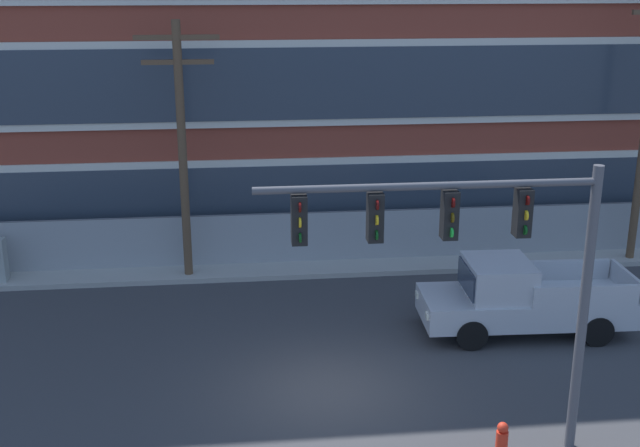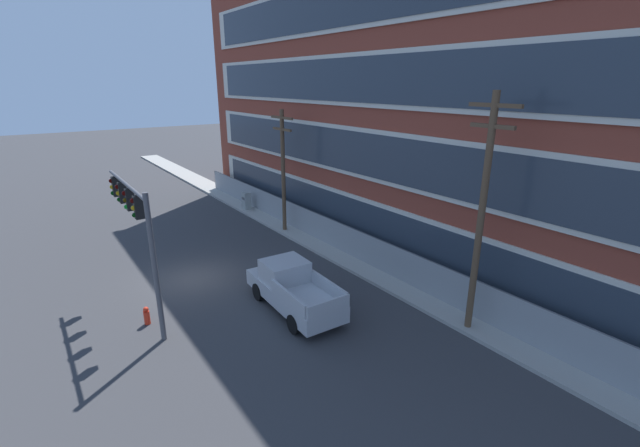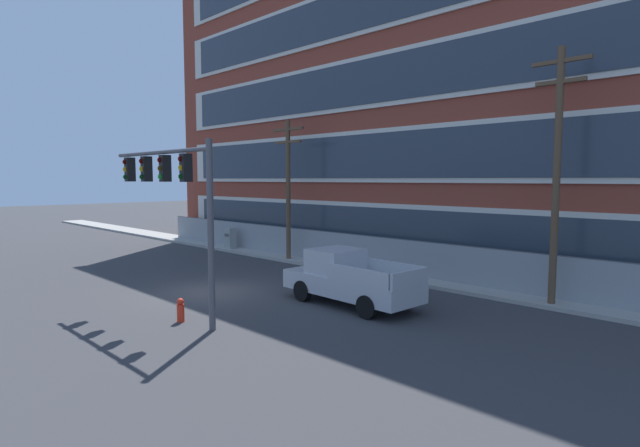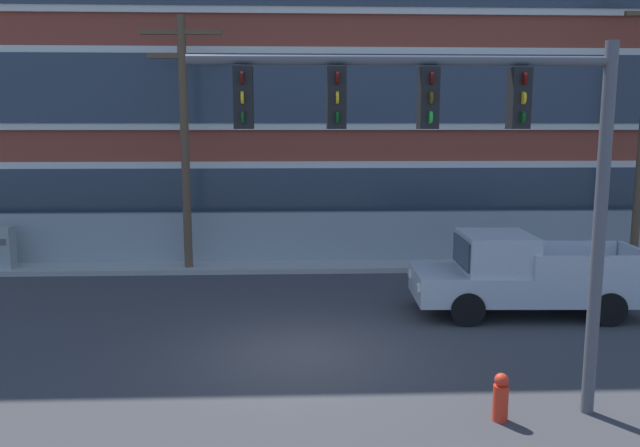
% 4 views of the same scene
% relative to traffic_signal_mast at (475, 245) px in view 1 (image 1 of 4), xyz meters
% --- Properties ---
extents(ground_plane, '(160.00, 160.00, 0.00)m').
position_rel_traffic_signal_mast_xyz_m(ground_plane, '(-2.38, 2.76, -4.40)').
color(ground_plane, '#38383A').
extents(sidewalk_building_side, '(80.00, 2.07, 0.16)m').
position_rel_traffic_signal_mast_xyz_m(sidewalk_building_side, '(-2.38, 10.80, -4.32)').
color(sidewalk_building_side, '#9E9B93').
rests_on(sidewalk_building_side, ground).
extents(chain_link_fence, '(34.69, 0.06, 1.82)m').
position_rel_traffic_signal_mast_xyz_m(chain_link_fence, '(-2.36, 11.02, -3.48)').
color(chain_link_fence, gray).
rests_on(chain_link_fence, ground).
extents(traffic_signal_mast, '(6.40, 0.43, 5.86)m').
position_rel_traffic_signal_mast_xyz_m(traffic_signal_mast, '(0.00, 0.00, 0.00)').
color(traffic_signal_mast, '#4C4C51').
rests_on(traffic_signal_mast, ground).
extents(pickup_truck_silver, '(5.61, 2.25, 2.02)m').
position_rel_traffic_signal_mast_xyz_m(pickup_truck_silver, '(3.03, 5.35, -3.45)').
color(pickup_truck_silver, '#B2B5BA').
rests_on(pickup_truck_silver, ground).
extents(utility_pole_near_corner, '(2.46, 0.26, 7.91)m').
position_rel_traffic_signal_mast_xyz_m(utility_pole_near_corner, '(-5.91, 10.26, -0.00)').
color(utility_pole_near_corner, brown).
rests_on(utility_pole_near_corner, ground).
extents(fire_hydrant, '(0.24, 0.24, 0.78)m').
position_rel_traffic_signal_mast_xyz_m(fire_hydrant, '(0.71, -0.23, -4.02)').
color(fire_hydrant, red).
rests_on(fire_hydrant, ground).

